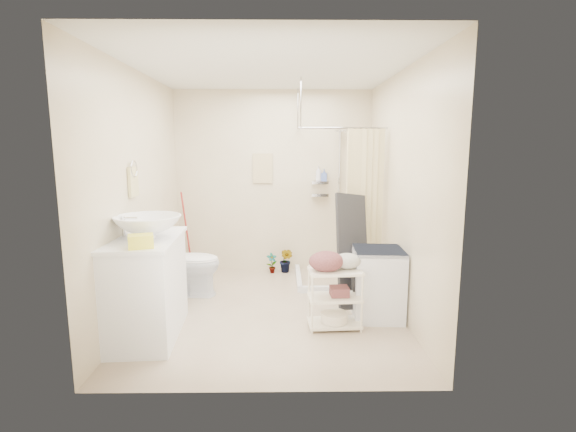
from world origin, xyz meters
name	(u,v)px	position (x,y,z in m)	size (l,w,h in m)	color
floor	(271,309)	(0.00, 0.00, 0.00)	(3.20, 3.20, 0.00)	#BBA78C
ceiling	(269,67)	(0.00, 0.00, 2.60)	(2.80, 3.20, 0.04)	silver
wall_back	(273,182)	(0.00, 1.60, 1.30)	(2.80, 0.04, 2.60)	beige
wall_front	(263,219)	(0.00, -1.60, 1.30)	(2.80, 0.04, 2.60)	beige
wall_left	(139,194)	(-1.40, 0.00, 1.30)	(0.04, 3.20, 2.60)	beige
wall_right	(400,194)	(1.40, 0.00, 1.30)	(0.04, 3.20, 2.60)	beige
vanity	(147,287)	(-1.16, -0.62, 0.48)	(0.61, 1.09, 0.96)	white
sink	(148,227)	(-1.11, -0.63, 1.07)	(0.61, 0.61, 0.21)	white
counter_basket	(141,241)	(-1.05, -1.02, 1.02)	(0.20, 0.16, 0.11)	yellow
floor_basket	(148,349)	(-1.04, -1.04, 0.06)	(0.24, 0.18, 0.13)	gold
toilet	(187,262)	(-1.04, 0.51, 0.41)	(0.46, 0.80, 0.82)	white
mop	(184,232)	(-1.29, 1.47, 0.59)	(0.11, 0.11, 1.17)	#AD2825
potted_plant_a	(272,263)	(-0.02, 1.38, 0.15)	(0.15, 0.10, 0.29)	#974A2B
potted_plant_b	(286,260)	(0.18, 1.41, 0.18)	(0.20, 0.16, 0.36)	#955122
hanging_towel	(263,168)	(-0.15, 1.58, 1.50)	(0.28, 0.03, 0.42)	#C6B584
towel_ring	(133,180)	(-1.38, -0.20, 1.47)	(0.04, 0.22, 0.34)	#D5C882
tp_holder	(147,246)	(-1.36, 0.05, 0.72)	(0.08, 0.12, 0.14)	white
shower	(336,204)	(0.85, 1.05, 1.05)	(1.10, 1.10, 2.10)	silver
shampoo_bottle_a	(318,174)	(0.65, 1.52, 1.43)	(0.08, 0.08, 0.21)	silver
shampoo_bottle_b	(324,175)	(0.73, 1.51, 1.41)	(0.08, 0.08, 0.17)	#4459A0
washing_machine	(378,283)	(1.14, -0.22, 0.37)	(0.51, 0.53, 0.74)	silver
laundry_rack	(335,293)	(0.65, -0.47, 0.36)	(0.52, 0.31, 0.72)	white
ironing_board	(352,251)	(0.91, 0.04, 0.67)	(0.38, 0.11, 1.33)	black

